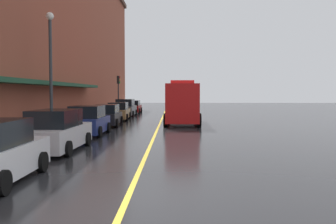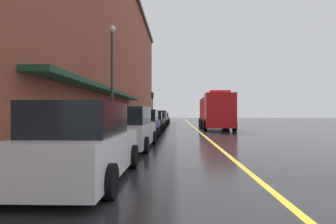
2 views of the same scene
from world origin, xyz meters
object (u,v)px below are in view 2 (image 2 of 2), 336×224
Objects in this scene: parked_car_3 at (153,122)px; parking_meter_2 at (150,116)px; parking_meter_1 at (141,118)px; traffic_light_near at (152,101)px; parked_car_1 at (129,129)px; fire_truck at (216,112)px; parked_car_6 at (163,118)px; parked_car_0 at (83,144)px; parked_car_4 at (157,120)px; parked_car_5 at (160,118)px; street_lamp_left at (112,68)px; parking_meter_0 at (129,119)px; parked_car_2 at (144,124)px.

parked_car_3 is 3.36× the size of parking_meter_2.
parking_meter_1 is 0.31× the size of traffic_light_near.
fire_truck reaches higher than parked_car_1.
parked_car_6 is 3.37× the size of parking_meter_1.
parked_car_0 is 23.66m from parked_car_4.
parked_car_5 is at bearing -13.49° from parking_meter_2.
parked_car_3 is at bearing 1.40° from parked_car_1.
parked_car_4 is at bearing -178.17° from parked_car_5.
fire_truck reaches higher than parking_meter_2.
parked_car_6 is 24.19m from street_lamp_left.
parking_meter_0 is at bearing 5.33° from parked_car_0.
parking_meter_2 is at bearing 4.81° from parked_car_2.
parked_car_1 is at bearing -179.19° from parked_car_2.
parking_meter_2 is at bearing 165.34° from parked_car_6.
parked_car_5 is (-0.08, 11.26, 0.08)m from parked_car_3.
parked_car_6 is 1.04× the size of traffic_light_near.
parked_car_2 is at bearing -35.24° from fire_truck.
parked_car_5 is 5.91m from parked_car_6.
parked_car_2 is 12.06m from parked_car_4.
parked_car_0 is 34.81m from parked_car_6.
parked_car_5 is at bearing 1.56° from parked_car_1.
parked_car_1 is 1.13× the size of parked_car_5.
parked_car_3 is at bearing -0.45° from parked_car_0.
traffic_light_near is (0.06, 18.60, 2.10)m from parking_meter_0.
parked_car_3 is 4.03m from parking_meter_0.
parking_meter_2 is (-1.34, 0.32, 0.21)m from parked_car_5.
parked_car_2 is 6.05m from parked_car_3.
fire_truck is (5.78, 7.86, 0.81)m from parked_car_2.
parked_car_1 is at bearing -179.99° from parked_car_6.
parking_meter_0 is 15.34m from parking_meter_2.
parked_car_4 is at bearing 81.09° from street_lamp_left.
parked_car_1 is at bearing -0.93° from parked_car_0.
fire_truck is at bearing -147.04° from parked_car_5.
parked_car_0 is 0.63× the size of street_lamp_left.
parked_car_6 is (0.13, 5.91, -0.11)m from parked_car_5.
parking_meter_0 and parking_meter_2 have the same top height.
parked_car_2 is 17.68m from parking_meter_2.
parked_car_3 reaches higher than parking_meter_0.
street_lamp_left is (-7.75, -8.47, 2.78)m from fire_truck.
parking_meter_1 is (-7.15, 1.33, -0.56)m from fire_truck.
parked_car_0 is 20.83m from parking_meter_1.
parked_car_3 is 3.36× the size of parking_meter_1.
fire_truck is 5.95× the size of parking_meter_1.
fire_truck is (5.77, -4.20, 0.86)m from parked_car_4.
parking_meter_1 and parking_meter_2 have the same top height.
parked_car_4 is 1.10× the size of parked_car_5.
parked_car_5 reaches higher than parking_meter_2.
parked_car_6 is at bearing 84.01° from parking_meter_1.
traffic_light_near is at bearing 4.26° from parked_car_1.
parked_car_1 is 1.02× the size of parked_car_4.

